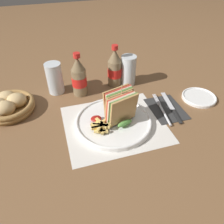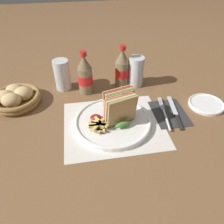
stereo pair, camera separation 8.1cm
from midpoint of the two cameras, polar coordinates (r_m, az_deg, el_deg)
name	(u,v)px [view 1 (the left image)]	position (r m, az deg, el deg)	size (l,w,h in m)	color
ground_plane	(123,126)	(0.81, -0.05, -3.69)	(4.00, 4.00, 0.00)	brown
placemat	(115,124)	(0.81, -2.17, -3.26)	(0.36, 0.32, 0.00)	silver
plate_main	(114,121)	(0.81, -2.43, -2.61)	(0.28, 0.28, 0.02)	white
club_sandwich	(120,107)	(0.78, -0.81, 1.21)	(0.12, 0.12, 0.14)	tan
fries_pile	(101,126)	(0.76, -5.95, -3.84)	(0.08, 0.07, 0.02)	#E5C166
ketchup_blob	(96,119)	(0.80, -7.05, -1.86)	(0.04, 0.03, 0.01)	maroon
napkin	(166,109)	(0.90, 11.49, 0.80)	(0.13, 0.17, 0.00)	#2D2D2D
fork	(163,111)	(0.87, 10.63, 0.09)	(0.04, 0.20, 0.01)	silver
knife	(171,107)	(0.91, 12.83, 1.14)	(0.04, 0.21, 0.00)	black
coke_bottle_near	(79,77)	(0.95, -11.08, 8.77)	(0.06, 0.06, 0.19)	#7A6647
coke_bottle_far	(115,69)	(1.00, -1.65, 11.19)	(0.06, 0.06, 0.19)	#7A6647
glass_near	(128,72)	(1.02, 1.98, 10.32)	(0.07, 0.07, 0.14)	silver
glass_far	(55,80)	(1.00, -16.95, 7.91)	(0.07, 0.07, 0.14)	silver
bread_basket	(8,105)	(0.97, -27.73, 1.48)	(0.20, 0.20, 0.07)	olive
side_saucer	(199,97)	(0.99, 19.67, 3.58)	(0.14, 0.14, 0.01)	white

